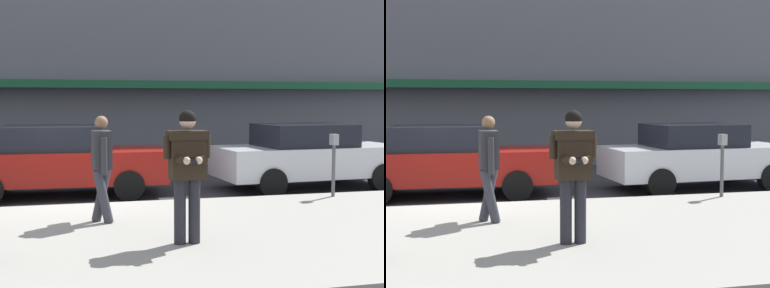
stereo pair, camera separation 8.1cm
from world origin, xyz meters
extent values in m
plane|color=#333338|center=(0.00, 0.00, 0.00)|extent=(80.00, 80.00, 0.00)
cube|color=#99968E|center=(1.00, -2.85, 0.07)|extent=(32.00, 5.30, 0.14)
cube|color=silver|center=(1.00, 0.05, 0.00)|extent=(28.00, 0.12, 0.01)
cube|color=#195133|center=(1.00, 6.15, 2.60)|extent=(26.60, 0.70, 0.24)
cube|color=maroon|center=(-0.31, 1.50, 0.67)|extent=(4.55, 1.95, 0.70)
cube|color=black|center=(-0.49, 1.51, 1.28)|extent=(2.12, 1.70, 0.52)
cylinder|color=black|center=(1.11, 2.32, 0.32)|extent=(0.65, 0.24, 0.64)
cylinder|color=black|center=(1.06, 0.61, 0.32)|extent=(0.65, 0.24, 0.64)
cylinder|color=black|center=(-1.68, 2.40, 0.32)|extent=(0.65, 0.24, 0.64)
cube|color=silver|center=(5.44, 1.24, 0.67)|extent=(4.62, 2.14, 0.70)
cube|color=black|center=(5.26, 1.22, 1.28)|extent=(2.18, 1.78, 0.52)
cylinder|color=black|center=(6.77, 2.19, 0.32)|extent=(0.65, 0.27, 0.64)
cylinder|color=black|center=(3.98, 1.99, 0.32)|extent=(0.65, 0.27, 0.64)
cylinder|color=black|center=(4.11, 0.28, 0.32)|extent=(0.65, 0.27, 0.64)
cylinder|color=#23232B|center=(1.47, -3.46, 0.58)|extent=(0.16, 0.16, 0.88)
cylinder|color=#23232B|center=(1.27, -3.46, 0.58)|extent=(0.16, 0.16, 0.88)
cube|color=black|center=(1.37, -3.46, 1.34)|extent=(0.47, 0.31, 0.64)
cube|color=black|center=(1.37, -3.46, 1.61)|extent=(0.53, 0.35, 0.12)
cylinder|color=black|center=(1.64, -3.45, 1.45)|extent=(0.11, 0.11, 0.30)
cylinder|color=black|center=(1.52, -3.62, 1.30)|extent=(0.11, 0.30, 0.10)
sphere|color=beige|center=(1.46, -3.76, 1.30)|extent=(0.10, 0.10, 0.10)
cylinder|color=black|center=(1.10, -3.47, 1.45)|extent=(0.11, 0.11, 0.30)
cylinder|color=black|center=(1.23, -3.62, 1.30)|extent=(0.11, 0.30, 0.10)
sphere|color=beige|center=(1.30, -3.76, 1.30)|extent=(0.10, 0.10, 0.10)
cube|color=black|center=(1.38, -3.80, 1.30)|extent=(0.08, 0.14, 0.07)
sphere|color=beige|center=(1.37, -3.49, 1.80)|extent=(0.22, 0.22, 0.22)
sphere|color=black|center=(1.37, -3.49, 1.83)|extent=(0.23, 0.23, 0.23)
cylinder|color=#33333D|center=(0.35, -1.98, 0.57)|extent=(0.34, 0.17, 0.87)
cylinder|color=#33333D|center=(0.34, -1.80, 0.57)|extent=(0.34, 0.17, 0.87)
cube|color=#2D2D33|center=(0.34, -1.89, 1.30)|extent=(0.31, 0.44, 0.60)
cylinder|color=#2D2D33|center=(0.36, -2.14, 1.22)|extent=(0.10, 0.10, 0.58)
cylinder|color=#2D2D33|center=(0.33, -1.64, 1.22)|extent=(0.10, 0.10, 0.58)
sphere|color=#8C6647|center=(0.34, -1.89, 1.73)|extent=(0.21, 0.21, 0.21)
cube|color=brown|center=(0.34, -1.59, 1.10)|extent=(0.14, 0.25, 0.32)
cylinder|color=#4C4C51|center=(5.07, -0.60, 0.67)|extent=(0.07, 0.07, 1.05)
cube|color=gray|center=(5.07, -0.60, 1.30)|extent=(0.12, 0.18, 0.22)
camera|label=1|loc=(-0.21, -10.39, 2.04)|focal=50.00mm
camera|label=2|loc=(-0.13, -10.41, 2.04)|focal=50.00mm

